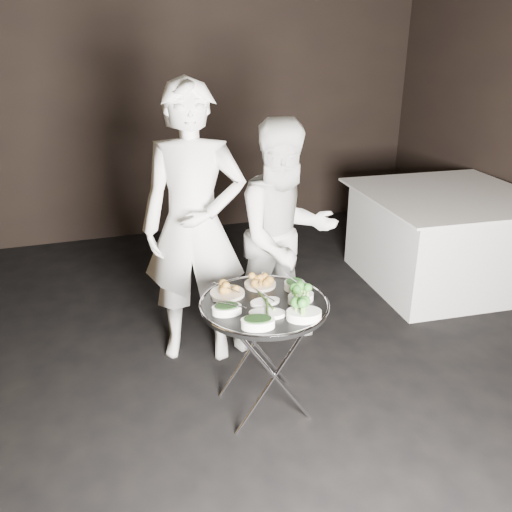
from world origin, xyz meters
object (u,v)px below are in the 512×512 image
object	(u,v)px
waiter_left	(194,227)
dining_table	(444,238)
waiter_right	(285,238)
serving_tray	(264,305)
tray_stand	(264,352)

from	to	relation	value
waiter_left	dining_table	world-z (taller)	waiter_left
waiter_right	dining_table	size ratio (longest dim) A/B	1.12
serving_tray	dining_table	xyz separation A→B (m)	(2.13, 1.21, -0.29)
serving_tray	dining_table	size ratio (longest dim) A/B	0.50
tray_stand	dining_table	xyz separation A→B (m)	(2.13, 1.21, 0.03)
waiter_left	waiter_right	world-z (taller)	waiter_left
serving_tray	tray_stand	bearing A→B (deg)	0.00
tray_stand	waiter_right	size ratio (longest dim) A/B	0.43
serving_tray	waiter_left	world-z (taller)	waiter_left
tray_stand	serving_tray	bearing A→B (deg)	180.00
serving_tray	waiter_left	bearing A→B (deg)	107.20
waiter_left	dining_table	xyz separation A→B (m)	(2.36, 0.46, -0.53)
waiter_left	dining_table	size ratio (longest dim) A/B	1.29
serving_tray	dining_table	distance (m)	2.46
tray_stand	serving_tray	size ratio (longest dim) A/B	0.95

